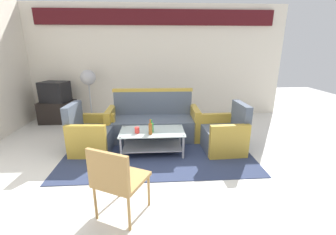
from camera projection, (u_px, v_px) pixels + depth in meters
name	position (u px, v px, depth m)	size (l,w,h in m)	color
ground_plane	(163.00, 172.00, 3.40)	(14.00, 14.00, 0.00)	silver
wall_back	(157.00, 59.00, 5.87)	(6.52, 0.19, 2.80)	silver
rug	(158.00, 150.00, 4.12)	(3.20, 2.05, 0.01)	#2D3856
couch	(153.00, 123.00, 4.62)	(1.81, 0.76, 0.96)	#4C5666
armchair_left	(91.00, 135.00, 4.05)	(0.74, 0.80, 0.85)	#4C5666
armchair_right	(224.00, 135.00, 4.06)	(0.73, 0.79, 0.85)	#4C5666
coffee_table	(152.00, 138.00, 3.95)	(1.10, 0.60, 0.40)	silver
bottle_brown	(150.00, 129.00, 3.73)	(0.06, 0.06, 0.26)	brown
bottle_green	(151.00, 127.00, 3.83)	(0.07, 0.07, 0.22)	#2D8C38
cup	(137.00, 130.00, 3.80)	(0.08, 0.08, 0.10)	red
tv_stand	(58.00, 112.00, 5.60)	(0.80, 0.50, 0.52)	black
television	(55.00, 92.00, 5.45)	(0.69, 0.58, 0.48)	black
pedestal_fan	(88.00, 81.00, 5.47)	(0.36, 0.36, 1.27)	#2D2D33
wicker_chair	(117.00, 177.00, 2.37)	(0.64, 0.64, 0.84)	#AD844C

